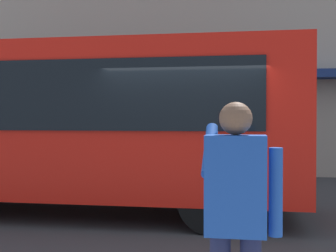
# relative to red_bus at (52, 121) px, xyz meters

# --- Properties ---
(ground_plane) EXTENTS (60.00, 60.00, 0.00)m
(ground_plane) POSITION_rel_red_bus_xyz_m (-2.62, 0.43, -1.68)
(ground_plane) COLOR #38383A
(red_bus) EXTENTS (9.05, 2.54, 3.08)m
(red_bus) POSITION_rel_red_bus_xyz_m (0.00, 0.00, 0.00)
(red_bus) COLOR red
(red_bus) RESTS_ON ground_plane
(pedestrian_photographer) EXTENTS (0.53, 0.52, 1.70)m
(pedestrian_photographer) POSITION_rel_red_bus_xyz_m (-3.46, 4.87, -0.54)
(pedestrian_photographer) COLOR #1E2347
(pedestrian_photographer) RESTS_ON sidewalk_curb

